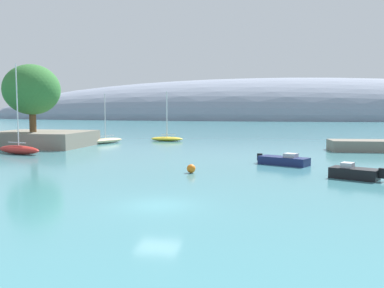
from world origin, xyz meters
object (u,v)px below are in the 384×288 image
Objects in this scene: sailboat_red_outer_mooring at (19,149)px; motorboat_black_alongside_breakwater at (354,173)px; tree_clump_shore at (32,90)px; sailboat_yellow_near_shore at (167,138)px; motorboat_navy_foreground at (284,160)px; mooring_buoy_orange at (191,169)px; sailboat_sand_mid_mooring at (105,140)px.

sailboat_red_outer_mooring is 38.36m from motorboat_black_alongside_breakwater.
sailboat_red_outer_mooring is at bearing -69.43° from tree_clump_shore.
motorboat_navy_foreground is at bearing 126.62° from sailboat_yellow_near_shore.
tree_clump_shore is at bearing 144.62° from mooring_buoy_orange.
tree_clump_shore reaches higher than motorboat_navy_foreground.
sailboat_red_outer_mooring is at bearing 155.61° from mooring_buoy_orange.
motorboat_navy_foreground is at bearing -27.66° from motorboat_black_alongside_breakwater.
motorboat_black_alongside_breakwater is at bearing -25.99° from tree_clump_shore.
sailboat_sand_mid_mooring is (7.46, 8.37, -7.73)m from tree_clump_shore.
tree_clump_shore is 44.92m from motorboat_black_alongside_breakwater.
tree_clump_shore is 11.59m from sailboat_red_outer_mooring.
sailboat_sand_mid_mooring reaches higher than motorboat_navy_foreground.
tree_clump_shore reaches higher than mooring_buoy_orange.
sailboat_yellow_near_shore reaches higher than motorboat_black_alongside_breakwater.
mooring_buoy_orange is at bearing 24.30° from motorboat_black_alongside_breakwater.
sailboat_red_outer_mooring reaches higher than sailboat_sand_mid_mooring.
sailboat_red_outer_mooring is at bearing 62.47° from sailboat_yellow_near_shore.
sailboat_sand_mid_mooring is 34.01m from motorboat_navy_foreground.
sailboat_sand_mid_mooring is 1.51× the size of motorboat_navy_foreground.
tree_clump_shore is at bearing -17.91° from sailboat_sand_mid_mooring.
motorboat_black_alongside_breakwater is (39.77, -19.39, -7.72)m from tree_clump_shore.
mooring_buoy_orange is at bearing 58.80° from sailboat_sand_mid_mooring.
tree_clump_shore is at bearing 44.47° from sailboat_yellow_near_shore.
tree_clump_shore is 0.88× the size of sailboat_red_outer_mooring.
sailboat_sand_mid_mooring is 17.14m from sailboat_red_outer_mooring.
sailboat_red_outer_mooring is 14.41× the size of mooring_buoy_orange.
sailboat_red_outer_mooring is at bearing -159.79° from motorboat_navy_foreground.
mooring_buoy_orange is (-13.25, 0.56, -0.10)m from motorboat_black_alongside_breakwater.
tree_clump_shore is at bearing 128.00° from sailboat_red_outer_mooring.
motorboat_navy_foreground is (34.58, -12.15, -7.75)m from tree_clump_shore.
sailboat_yellow_near_shore is 1.61× the size of motorboat_navy_foreground.
motorboat_navy_foreground is 1.28× the size of motorboat_black_alongside_breakwater.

